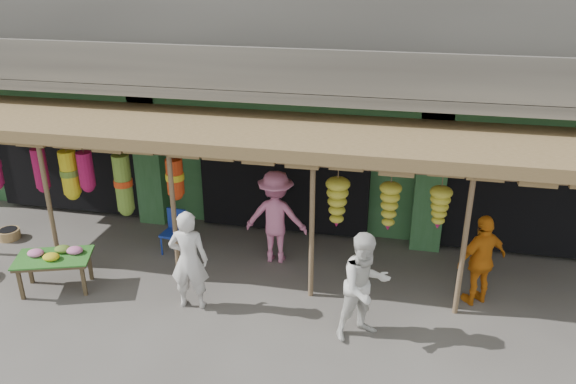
% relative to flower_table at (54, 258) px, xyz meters
% --- Properties ---
extents(ground, '(80.00, 80.00, 0.00)m').
position_rel_flower_table_xyz_m(ground, '(3.53, 0.94, -0.63)').
color(ground, '#514C47').
rests_on(ground, ground).
extents(building, '(16.40, 6.80, 7.00)m').
position_rel_flower_table_xyz_m(building, '(3.53, 5.80, 2.74)').
color(building, gray).
rests_on(building, ground).
extents(awning, '(14.00, 2.70, 2.79)m').
position_rel_flower_table_xyz_m(awning, '(3.40, 1.73, 1.94)').
color(awning, brown).
rests_on(awning, ground).
extents(flower_table, '(1.47, 1.14, 0.78)m').
position_rel_flower_table_xyz_m(flower_table, '(0.00, 0.00, 0.00)').
color(flower_table, '#4F3F28').
rests_on(flower_table, ground).
extents(blue_chair, '(0.47, 0.48, 0.89)m').
position_rel_flower_table_xyz_m(blue_chair, '(1.54, 1.78, -0.13)').
color(blue_chair, navy).
rests_on(blue_chair, ground).
extents(basket_right, '(0.61, 0.61, 0.21)m').
position_rel_flower_table_xyz_m(basket_right, '(-2.17, 1.51, -0.52)').
color(basket_right, '#A9774F').
rests_on(basket_right, ground).
extents(person_front, '(0.71, 0.51, 1.81)m').
position_rel_flower_table_xyz_m(person_front, '(2.58, -0.01, 0.28)').
color(person_front, silver).
rests_on(person_front, ground).
extents(person_right, '(1.11, 1.07, 1.80)m').
position_rel_flower_table_xyz_m(person_right, '(5.53, -0.20, 0.28)').
color(person_right, silver).
rests_on(person_right, ground).
extents(person_vendor, '(1.03, 0.89, 1.66)m').
position_rel_flower_table_xyz_m(person_vendor, '(7.40, 1.15, 0.20)').
color(person_vendor, orange).
rests_on(person_vendor, ground).
extents(person_shopper, '(1.23, 0.73, 1.88)m').
position_rel_flower_table_xyz_m(person_shopper, '(3.64, 1.85, 0.31)').
color(person_shopper, pink).
rests_on(person_shopper, ground).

